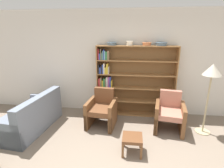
{
  "coord_description": "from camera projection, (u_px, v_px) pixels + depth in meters",
  "views": [
    {
      "loc": [
        0.23,
        -2.11,
        2.18
      ],
      "look_at": [
        -0.28,
        1.98,
        0.95
      ],
      "focal_mm": 28.0,
      "sensor_mm": 36.0,
      "label": 1
    }
  ],
  "objects": [
    {
      "name": "bowl_slate",
      "position": [
        130.0,
        43.0,
        4.32
      ],
      "size": [
        0.17,
        0.17,
        0.11
      ],
      "color": "silver",
      "rests_on": "bookshelf"
    },
    {
      "name": "armchair_cushioned",
      "position": [
        169.0,
        113.0,
        3.99
      ],
      "size": [
        0.74,
        0.77,
        0.87
      ],
      "rotation": [
        0.0,
        0.0,
        2.99
      ],
      "color": "brown",
      "rests_on": "ground"
    },
    {
      "name": "bowl_copper",
      "position": [
        112.0,
        43.0,
        4.38
      ],
      "size": [
        0.26,
        0.26,
        0.08
      ],
      "color": "slate",
      "rests_on": "bookshelf"
    },
    {
      "name": "couch",
      "position": [
        31.0,
        117.0,
        4.03
      ],
      "size": [
        0.98,
        1.65,
        0.83
      ],
      "rotation": [
        0.0,
        0.0,
        1.48
      ],
      "color": "slate",
      "rests_on": "ground"
    },
    {
      "name": "bowl_brass",
      "position": [
        147.0,
        44.0,
        4.27
      ],
      "size": [
        0.22,
        0.22,
        0.08
      ],
      "color": "#C67547",
      "rests_on": "bookshelf"
    },
    {
      "name": "armchair_leather",
      "position": [
        102.0,
        109.0,
        4.18
      ],
      "size": [
        0.7,
        0.74,
        0.87
      ],
      "rotation": [
        0.0,
        0.0,
        3.04
      ],
      "color": "brown",
      "rests_on": "ground"
    },
    {
      "name": "bowl_terracotta",
      "position": [
        161.0,
        44.0,
        4.23
      ],
      "size": [
        0.28,
        0.28,
        0.08
      ],
      "color": "slate",
      "rests_on": "bookshelf"
    },
    {
      "name": "floor_lamp",
      "position": [
        212.0,
        75.0,
        3.59
      ],
      "size": [
        0.38,
        0.38,
        1.56
      ],
      "color": "tan",
      "rests_on": "ground"
    },
    {
      "name": "wall_back",
      "position": [
        125.0,
        63.0,
        4.67
      ],
      "size": [
        12.0,
        0.06,
        2.75
      ],
      "color": "silver",
      "rests_on": "ground"
    },
    {
      "name": "footstool",
      "position": [
        132.0,
        139.0,
        3.22
      ],
      "size": [
        0.37,
        0.37,
        0.34
      ],
      "color": "brown",
      "rests_on": "ground"
    },
    {
      "name": "bookshelf",
      "position": [
        128.0,
        82.0,
        4.63
      ],
      "size": [
        2.03,
        0.3,
        1.86
      ],
      "color": "olive",
      "rests_on": "ground"
    }
  ]
}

